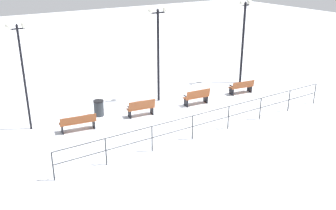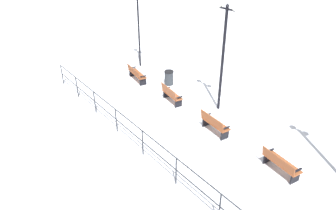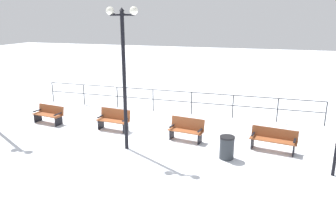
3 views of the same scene
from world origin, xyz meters
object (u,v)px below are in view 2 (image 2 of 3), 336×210
(bench_nearest, at_px, (280,163))
(lamppost_middle, at_px, (224,42))
(bench_second, at_px, (214,124))
(bench_fourth, at_px, (136,74))
(lamppost_far, at_px, (138,6))
(trash_bin, at_px, (169,78))
(bench_third, at_px, (171,94))

(bench_nearest, height_order, lamppost_middle, lamppost_middle)
(bench_second, relative_size, bench_fourth, 0.87)
(bench_fourth, distance_m, lamppost_far, 4.10)
(lamppost_middle, xyz_separation_m, trash_bin, (-0.24, 3.73, -3.03))
(bench_third, bearing_deg, trash_bin, 62.78)
(bench_second, xyz_separation_m, bench_fourth, (0.26, 6.68, -0.03))
(lamppost_middle, xyz_separation_m, lamppost_far, (0.00, 7.10, 0.37))
(bench_nearest, distance_m, bench_third, 6.68)
(bench_second, xyz_separation_m, lamppost_far, (1.73, 8.49, 3.34))
(bench_second, bearing_deg, bench_fourth, 92.77)
(lamppost_far, relative_size, trash_bin, 6.11)
(bench_fourth, distance_m, trash_bin, 1.98)
(bench_third, bearing_deg, bench_fourth, 97.38)
(bench_fourth, bearing_deg, lamppost_far, 59.76)
(bench_third, relative_size, trash_bin, 1.78)
(lamppost_middle, distance_m, trash_bin, 4.81)
(bench_second, xyz_separation_m, lamppost_middle, (1.73, 1.40, 2.97))
(bench_second, bearing_deg, bench_nearest, -84.03)
(bench_second, bearing_deg, trash_bin, 78.85)
(bench_second, height_order, trash_bin, bench_second)
(bench_nearest, bearing_deg, bench_second, 98.67)
(bench_third, bearing_deg, lamppost_far, 81.69)
(bench_third, relative_size, lamppost_far, 0.29)
(bench_nearest, relative_size, bench_second, 1.04)
(bench_nearest, xyz_separation_m, bench_third, (0.18, 6.68, 0.03))
(bench_fourth, xyz_separation_m, lamppost_middle, (1.46, -5.28, 3.00))
(bench_third, relative_size, lamppost_middle, 0.28)
(lamppost_middle, height_order, lamppost_far, lamppost_middle)
(lamppost_middle, distance_m, lamppost_far, 7.11)
(bench_nearest, bearing_deg, lamppost_far, 89.67)
(bench_fourth, bearing_deg, trash_bin, -43.19)
(bench_second, distance_m, bench_fourth, 6.69)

